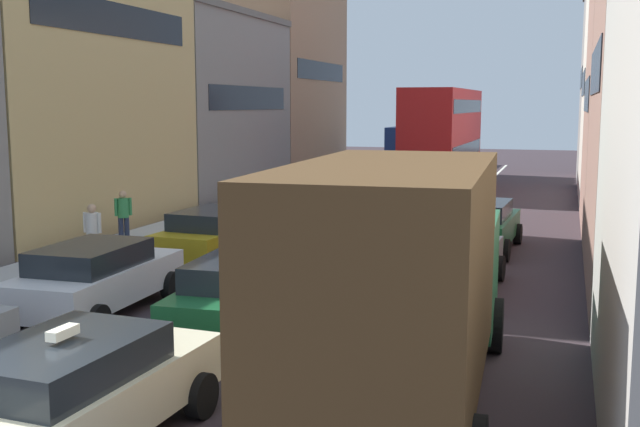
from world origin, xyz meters
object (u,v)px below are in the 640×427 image
(hatchback_centre_lane_third, at_px, (331,241))
(sedan_left_lane_third, at_px, (217,234))
(wagon_right_lane_far, at_px, (481,224))
(bus_far_queue_secondary, at_px, (422,143))
(taxi_centre_lane_front, at_px, (74,392))
(removalist_box_truck, at_px, (400,274))
(sedan_centre_lane_second, at_px, (245,292))
(sedan_left_lane_fifth, at_px, (331,190))
(bus_mid_queue_primary, at_px, (443,134))
(pedestrian_far_sidewalk, at_px, (123,213))
(wagon_left_lane_second, at_px, (96,277))
(sedan_right_lane_behind_truck, at_px, (450,258))
(coupe_centre_lane_fourth, at_px, (376,211))
(pedestrian_mid_sidewalk, at_px, (93,230))
(sedan_left_lane_fourth, at_px, (286,207))
(sedan_centre_lane_fifth, at_px, (408,193))

(hatchback_centre_lane_third, relative_size, sedan_left_lane_third, 1.00)
(wagon_right_lane_far, relative_size, bus_far_queue_secondary, 0.42)
(taxi_centre_lane_front, relative_size, bus_far_queue_secondary, 0.42)
(removalist_box_truck, distance_m, sedan_centre_lane_second, 4.59)
(sedan_left_lane_fifth, bearing_deg, bus_mid_queue_primary, -16.79)
(sedan_left_lane_fifth, bearing_deg, pedestrian_far_sidewalk, 161.02)
(wagon_right_lane_far, bearing_deg, sedan_left_lane_fifth, 46.46)
(sedan_centre_lane_second, distance_m, sedan_left_lane_fifth, 17.42)
(taxi_centre_lane_front, relative_size, wagon_left_lane_second, 1.01)
(sedan_left_lane_fifth, bearing_deg, sedan_left_lane_third, -175.80)
(sedan_left_lane_third, xyz_separation_m, sedan_right_lane_behind_truck, (6.58, -1.36, 0.00))
(coupe_centre_lane_fourth, xyz_separation_m, pedestrian_far_sidewalk, (-7.11, -4.09, 0.15))
(hatchback_centre_lane_third, distance_m, coupe_centre_lane_fourth, 5.94)
(sedan_right_lane_behind_truck, distance_m, wagon_right_lane_far, 5.35)
(bus_mid_queue_primary, relative_size, pedestrian_mid_sidewalk, 6.34)
(sedan_right_lane_behind_truck, relative_size, pedestrian_mid_sidewalk, 2.65)
(sedan_left_lane_fourth, height_order, pedestrian_far_sidewalk, pedestrian_far_sidewalk)
(sedan_left_lane_third, distance_m, sedan_centre_lane_fifth, 11.73)
(sedan_left_lane_fourth, xyz_separation_m, sedan_centre_lane_fifth, (3.23, 5.44, 0.00))
(coupe_centre_lane_fourth, xyz_separation_m, sedan_centre_lane_fifth, (-0.02, 5.45, 0.00))
(removalist_box_truck, relative_size, pedestrian_far_sidewalk, 4.70)
(bus_far_queue_secondary, bearing_deg, sedan_left_lane_fourth, -178.46)
(sedan_centre_lane_second, distance_m, pedestrian_mid_sidewalk, 7.89)
(sedan_centre_lane_fifth, xyz_separation_m, sedan_left_lane_fifth, (-3.24, -0.07, 0.00))
(sedan_centre_lane_second, xyz_separation_m, sedan_centre_lane_fifth, (-0.34, 17.12, 0.00))
(coupe_centre_lane_fourth, relative_size, bus_mid_queue_primary, 0.41)
(sedan_centre_lane_fifth, relative_size, sedan_left_lane_fifth, 0.98)
(wagon_right_lane_far, height_order, pedestrian_mid_sidewalk, pedestrian_mid_sidewalk)
(sedan_centre_lane_second, relative_size, sedan_left_lane_fifth, 1.00)
(coupe_centre_lane_fourth, distance_m, bus_far_queue_secondary, 26.85)
(coupe_centre_lane_fourth, height_order, sedan_right_lane_behind_truck, same)
(taxi_centre_lane_front, distance_m, sedan_left_lane_third, 11.62)
(hatchback_centre_lane_third, distance_m, sedan_centre_lane_fifth, 11.39)
(sedan_left_lane_third, height_order, sedan_left_lane_fifth, same)
(sedan_right_lane_behind_truck, distance_m, bus_mid_queue_primary, 21.84)
(bus_far_queue_secondary, bearing_deg, bus_mid_queue_primary, -163.63)
(wagon_right_lane_far, xyz_separation_m, bus_mid_queue_primary, (-3.69, 16.11, 2.03))
(taxi_centre_lane_front, distance_m, pedestrian_far_sidewalk, 14.89)
(sedan_right_lane_behind_truck, bearing_deg, wagon_left_lane_second, 125.60)
(sedan_centre_lane_second, height_order, sedan_left_lane_third, same)
(sedan_left_lane_fourth, bearing_deg, pedestrian_far_sidewalk, 136.41)
(sedan_left_lane_third, bearing_deg, wagon_right_lane_far, -55.62)
(sedan_left_lane_fourth, xyz_separation_m, sedan_right_lane_behind_truck, (6.77, -7.24, 0.00))
(bus_far_queue_secondary, relative_size, pedestrian_far_sidewalk, 6.36)
(sedan_centre_lane_second, xyz_separation_m, wagon_right_lane_far, (3.32, 9.78, 0.00))
(sedan_centre_lane_second, bearing_deg, wagon_left_lane_second, 82.18)
(removalist_box_truck, distance_m, sedan_left_lane_fourth, 16.05)
(bus_mid_queue_primary, distance_m, pedestrian_far_sidewalk, 19.72)
(sedan_left_lane_fifth, distance_m, sedan_right_lane_behind_truck, 14.32)
(wagon_left_lane_second, distance_m, sedan_left_lane_fourth, 11.43)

